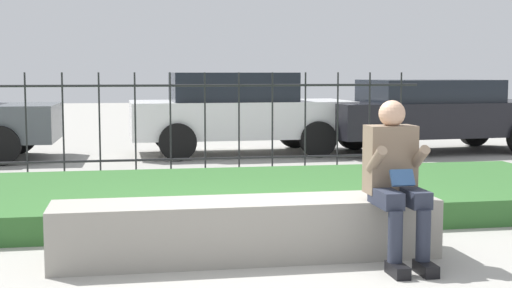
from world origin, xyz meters
TOP-DOWN VIEW (x-y plane):
  - ground_plane at (0.00, 0.00)m, footprint 60.00×60.00m
  - stone_bench at (-0.12, 0.00)m, footprint 3.08×0.59m
  - person_seated_reader at (1.00, -0.33)m, footprint 0.42×0.73m
  - grass_berm at (0.00, 2.13)m, footprint 8.17×2.86m
  - iron_fence at (-0.00, 4.24)m, footprint 6.17×0.03m
  - car_parked_center at (0.94, 7.32)m, footprint 4.02×1.92m
  - car_parked_right at (4.61, 6.97)m, footprint 4.40×2.12m

SIDE VIEW (x-z plane):
  - ground_plane at x=0.00m, z-range 0.00..0.00m
  - grass_berm at x=0.00m, z-range 0.00..0.26m
  - stone_bench at x=-0.12m, z-range -0.03..0.45m
  - person_seated_reader at x=1.00m, z-range 0.06..1.34m
  - car_parked_right at x=4.61m, z-range 0.06..1.41m
  - iron_fence at x=0.00m, z-range 0.03..1.53m
  - car_parked_center at x=0.94m, z-range 0.04..1.53m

